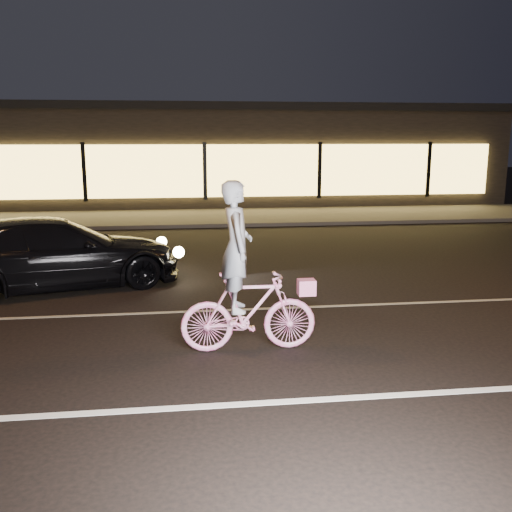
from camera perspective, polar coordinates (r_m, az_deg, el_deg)
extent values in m
plane|color=black|center=(7.89, -0.54, -9.70)|extent=(90.00, 90.00, 0.00)
cube|color=silver|center=(6.53, 1.06, -14.46)|extent=(60.00, 0.12, 0.01)
cube|color=gray|center=(9.77, -1.94, -5.39)|extent=(60.00, 0.10, 0.01)
cube|color=#383533|center=(20.51, -4.85, 3.86)|extent=(30.00, 4.00, 0.12)
cube|color=black|center=(26.32, -5.52, 9.85)|extent=(25.00, 8.00, 4.00)
cube|color=black|center=(26.33, -5.61, 14.32)|extent=(25.40, 8.40, 0.30)
cube|color=#FFCD59|center=(22.25, -5.14, 8.47)|extent=(23.00, 0.15, 2.00)
cube|color=black|center=(22.45, -16.81, 8.05)|extent=(0.15, 0.08, 2.20)
cube|color=black|center=(22.17, -5.14, 8.46)|extent=(0.15, 0.08, 2.20)
cube|color=black|center=(22.79, 6.37, 8.52)|extent=(0.15, 0.08, 2.20)
cube|color=black|center=(24.25, 16.87, 8.29)|extent=(0.15, 0.08, 2.20)
imported|color=#FA3098|center=(7.81, -0.74, -5.56)|extent=(1.86, 0.53, 1.12)
imported|color=white|center=(7.58, -1.96, 0.95)|extent=(0.42, 0.64, 1.76)
cube|color=#E04E93|center=(7.85, 5.07, -3.13)|extent=(0.23, 0.19, 0.21)
imported|color=black|center=(11.68, -19.41, 0.27)|extent=(5.11, 3.27, 1.38)
sphere|color=#FFF2BF|center=(12.70, -9.43, 1.41)|extent=(0.23, 0.23, 0.23)
sphere|color=#FFF2BF|center=(11.50, -7.75, 0.38)|extent=(0.23, 0.23, 0.23)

